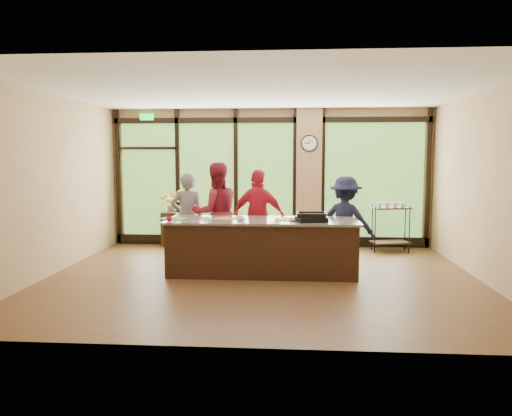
% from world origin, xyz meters
% --- Properties ---
extents(floor, '(7.00, 7.00, 0.00)m').
position_xyz_m(floor, '(0.00, 0.00, 0.00)').
color(floor, brown).
rests_on(floor, ground).
extents(ceiling, '(7.00, 7.00, 0.00)m').
position_xyz_m(ceiling, '(0.00, 0.00, 3.00)').
color(ceiling, silver).
rests_on(ceiling, back_wall).
extents(back_wall, '(7.00, 0.00, 7.00)m').
position_xyz_m(back_wall, '(0.00, 3.00, 1.50)').
color(back_wall, tan).
rests_on(back_wall, floor).
extents(left_wall, '(0.00, 6.00, 6.00)m').
position_xyz_m(left_wall, '(-3.50, 0.00, 1.50)').
color(left_wall, tan).
rests_on(left_wall, floor).
extents(right_wall, '(0.00, 6.00, 6.00)m').
position_xyz_m(right_wall, '(3.50, 0.00, 1.50)').
color(right_wall, tan).
rests_on(right_wall, floor).
extents(window_wall, '(6.90, 0.12, 3.00)m').
position_xyz_m(window_wall, '(0.16, 2.95, 1.39)').
color(window_wall, tan).
rests_on(window_wall, floor).
extents(island_base, '(3.10, 1.00, 0.88)m').
position_xyz_m(island_base, '(0.00, 0.30, 0.44)').
color(island_base, black).
rests_on(island_base, floor).
extents(countertop, '(3.20, 1.10, 0.04)m').
position_xyz_m(countertop, '(0.00, 0.30, 0.90)').
color(countertop, gray).
rests_on(countertop, island_base).
extents(wall_clock, '(0.36, 0.04, 0.36)m').
position_xyz_m(wall_clock, '(0.85, 2.87, 2.25)').
color(wall_clock, black).
rests_on(wall_clock, window_wall).
extents(cook_left, '(0.69, 0.53, 1.67)m').
position_xyz_m(cook_left, '(-1.45, 1.13, 0.84)').
color(cook_left, slate).
rests_on(cook_left, floor).
extents(cook_midleft, '(1.11, 1.01, 1.86)m').
position_xyz_m(cook_midleft, '(-0.91, 1.12, 0.93)').
color(cook_midleft, maroon).
rests_on(cook_midleft, floor).
extents(cook_midright, '(1.10, 0.71, 1.74)m').
position_xyz_m(cook_midright, '(-0.11, 1.04, 0.87)').
color(cook_midright, '#B91C34').
rests_on(cook_midright, floor).
extents(cook_right, '(1.19, 0.93, 1.62)m').
position_xyz_m(cook_right, '(1.45, 1.04, 0.81)').
color(cook_right, '#181A35').
rests_on(cook_right, floor).
extents(roasting_pan, '(0.54, 0.47, 0.08)m').
position_xyz_m(roasting_pan, '(0.81, 0.08, 0.96)').
color(roasting_pan, black).
rests_on(roasting_pan, countertop).
extents(mixing_bowl, '(0.37, 0.37, 0.07)m').
position_xyz_m(mixing_bowl, '(0.73, 0.08, 0.96)').
color(mixing_bowl, silver).
rests_on(mixing_bowl, countertop).
extents(cutting_board_left, '(0.49, 0.42, 0.01)m').
position_xyz_m(cutting_board_left, '(-1.50, 0.26, 0.93)').
color(cutting_board_left, '#4D9737').
rests_on(cutting_board_left, countertop).
extents(cutting_board_center, '(0.41, 0.35, 0.01)m').
position_xyz_m(cutting_board_center, '(-0.63, 0.35, 0.93)').
color(cutting_board_center, gold).
rests_on(cutting_board_center, countertop).
extents(cutting_board_right, '(0.44, 0.33, 0.01)m').
position_xyz_m(cutting_board_right, '(0.43, 0.31, 0.93)').
color(cutting_board_right, gold).
rests_on(cutting_board_right, countertop).
extents(prep_bowl_near, '(0.15, 0.15, 0.04)m').
position_xyz_m(prep_bowl_near, '(-0.34, 0.13, 0.94)').
color(prep_bowl_near, white).
rests_on(prep_bowl_near, countertop).
extents(prep_bowl_mid, '(0.16, 0.16, 0.04)m').
position_xyz_m(prep_bowl_mid, '(0.51, 0.13, 0.94)').
color(prep_bowl_mid, white).
rests_on(prep_bowl_mid, countertop).
extents(prep_bowl_far, '(0.13, 0.13, 0.03)m').
position_xyz_m(prep_bowl_far, '(-0.40, 0.50, 0.94)').
color(prep_bowl_far, white).
rests_on(prep_bowl_far, countertop).
extents(red_ramekin, '(0.11, 0.11, 0.08)m').
position_xyz_m(red_ramekin, '(-1.50, -0.04, 0.96)').
color(red_ramekin, '#B51225').
rests_on(red_ramekin, countertop).
extents(flower_stand, '(0.46, 0.46, 0.75)m').
position_xyz_m(flower_stand, '(-2.14, 2.75, 0.38)').
color(flower_stand, black).
rests_on(flower_stand, floor).
extents(flower_vase, '(0.36, 0.36, 0.28)m').
position_xyz_m(flower_vase, '(-2.14, 2.75, 0.89)').
color(flower_vase, olive).
rests_on(flower_vase, flower_stand).
extents(bar_cart, '(0.83, 0.59, 1.03)m').
position_xyz_m(bar_cart, '(2.53, 2.45, 0.62)').
color(bar_cart, black).
rests_on(bar_cart, floor).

